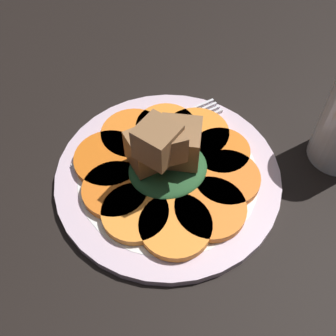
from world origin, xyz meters
TOP-DOWN VIEW (x-y plane):
  - table_slab at (0.00, 0.00)cm, footprint 120.00×120.00cm
  - plate at (0.00, 0.00)cm, footprint 25.10×25.10cm
  - carrot_slice_0 at (-2.38, -5.97)cm, footprint 7.13×7.13cm
  - carrot_slice_1 at (1.58, -6.50)cm, footprint 7.56×7.56cm
  - carrot_slice_2 at (5.39, -4.17)cm, footprint 7.87×7.87cm
  - carrot_slice_3 at (6.16, 0.16)cm, footprint 7.11×7.11cm
  - carrot_slice_4 at (5.25, 3.50)cm, footprint 6.99×6.99cm
  - carrot_slice_5 at (2.10, 6.54)cm, footprint 7.46×7.46cm
  - carrot_slice_6 at (-2.04, 6.17)cm, footprint 7.50×7.50cm
  - carrot_slice_7 at (-5.43, 3.50)cm, footprint 7.30×7.30cm
  - carrot_slice_8 at (-6.60, 0.24)cm, footprint 6.59×6.59cm
  - carrot_slice_9 at (-5.26, -3.58)cm, footprint 7.68×7.68cm
  - center_pile at (0.21, -0.09)cm, footprint 8.95×7.89cm
  - fork at (-0.71, -5.94)cm, footprint 19.56×3.80cm

SIDE VIEW (x-z plane):
  - table_slab at x=0.00cm, z-range 0.00..2.00cm
  - plate at x=0.00cm, z-range 1.99..3.04cm
  - fork at x=-0.71cm, z-range 3.10..3.50cm
  - carrot_slice_0 at x=-2.38cm, z-range 3.10..4.03cm
  - carrot_slice_1 at x=1.58cm, z-range 3.10..4.03cm
  - carrot_slice_2 at x=5.39cm, z-range 3.10..4.03cm
  - carrot_slice_3 at x=6.16cm, z-range 3.10..4.03cm
  - carrot_slice_4 at x=5.25cm, z-range 3.10..4.03cm
  - carrot_slice_5 at x=2.10cm, z-range 3.10..4.03cm
  - carrot_slice_6 at x=-2.04cm, z-range 3.10..4.03cm
  - carrot_slice_7 at x=-5.43cm, z-range 3.10..4.03cm
  - carrot_slice_8 at x=-6.60cm, z-range 3.10..4.03cm
  - carrot_slice_9 at x=-5.26cm, z-range 3.10..4.03cm
  - center_pile at x=0.21cm, z-range 2.17..11.23cm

